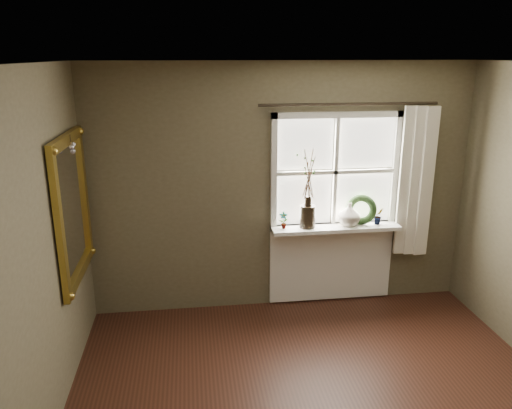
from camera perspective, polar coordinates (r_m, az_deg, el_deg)
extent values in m
plane|color=silver|center=(2.85, 12.13, 15.33)|extent=(4.50, 4.50, 0.00)
cube|color=brown|center=(5.26, 2.96, 1.83)|extent=(4.00, 0.10, 2.60)
cube|color=white|center=(5.43, 8.77, -2.39)|extent=(1.36, 0.06, 0.06)
cube|color=white|center=(5.16, 9.36, 10.07)|extent=(1.36, 0.06, 0.06)
cube|color=white|center=(5.12, 2.05, 3.51)|extent=(0.06, 0.06, 1.24)
cube|color=white|center=(5.48, 15.59, 3.80)|extent=(0.06, 0.06, 1.24)
cube|color=white|center=(5.26, 9.06, 3.69)|extent=(1.24, 0.05, 0.04)
cube|color=white|center=(5.26, 9.06, 3.69)|extent=(0.04, 0.05, 1.12)
cube|color=white|center=(5.15, 5.63, 6.87)|extent=(0.59, 0.01, 0.53)
cube|color=white|center=(5.33, 12.50, 6.90)|extent=(0.59, 0.01, 0.53)
cube|color=white|center=(5.28, 5.45, 0.55)|extent=(0.59, 0.01, 0.53)
cube|color=white|center=(5.46, 12.11, 0.80)|extent=(0.59, 0.01, 0.53)
cube|color=white|center=(5.33, 9.07, -2.64)|extent=(1.36, 0.26, 0.04)
cube|color=white|center=(5.59, 8.55, -6.52)|extent=(1.36, 0.04, 0.88)
cylinder|color=black|center=(5.21, 5.91, -1.37)|extent=(0.18, 0.18, 0.24)
imported|color=beige|center=(5.33, 10.60, -1.10)|extent=(0.30, 0.30, 0.25)
torus|color=#27431E|center=(5.41, 11.92, -0.91)|extent=(0.35, 0.25, 0.33)
imported|color=#27431E|center=(5.17, 3.16, -1.81)|extent=(0.09, 0.06, 0.18)
imported|color=#27431E|center=(5.45, 13.82, -1.28)|extent=(0.11, 0.10, 0.18)
cube|color=white|center=(5.51, 17.68, 2.45)|extent=(0.36, 0.12, 1.59)
cylinder|color=black|center=(5.14, 10.67, 11.21)|extent=(1.84, 0.03, 0.03)
cube|color=white|center=(4.57, -20.30, -0.42)|extent=(0.02, 0.88, 1.09)
cube|color=#AC8B32|center=(4.44, -20.95, 6.90)|extent=(0.05, 1.07, 0.09)
cube|color=#AC8B32|center=(4.76, -19.46, -7.23)|extent=(0.05, 1.07, 0.09)
cube|color=#AC8B32|center=(4.11, -21.56, -2.41)|extent=(0.05, 0.09, 1.09)
cube|color=#AC8B32|center=(5.03, -19.05, 1.22)|extent=(0.05, 0.09, 1.09)
sphere|color=silver|center=(4.41, -20.32, 6.19)|extent=(0.04, 0.04, 0.04)
sphere|color=silver|center=(4.44, -20.19, 5.75)|extent=(0.04, 0.04, 0.04)
sphere|color=silver|center=(4.46, -20.18, 6.46)|extent=(0.04, 0.04, 0.04)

